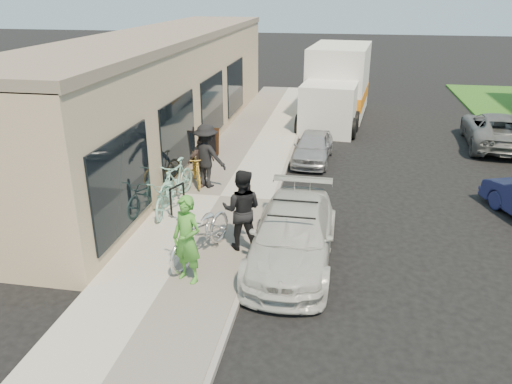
{
  "coord_description": "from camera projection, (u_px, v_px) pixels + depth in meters",
  "views": [
    {
      "loc": [
        1.33,
        -9.8,
        5.69
      ],
      "look_at": [
        -0.65,
        1.31,
        1.05
      ],
      "focal_mm": 35.0,
      "sensor_mm": 36.0,
      "label": 1
    }
  ],
  "objects": [
    {
      "name": "ground",
      "position": [
        274.0,
        258.0,
        11.31
      ],
      "size": [
        120.0,
        120.0,
        0.0
      ],
      "primitive_type": "plane",
      "color": "black",
      "rests_on": "ground"
    },
    {
      "name": "bystander_b",
      "position": [
        201.0,
        162.0,
        14.77
      ],
      "size": [
        0.88,
        0.87,
        1.49
      ],
      "primitive_type": "imported",
      "rotation": [
        0.0,
        0.0,
        0.78
      ],
      "color": "brown",
      "rests_on": "sidewalk"
    },
    {
      "name": "cruiser_bike_c",
      "position": [
        196.0,
        169.0,
        14.97
      ],
      "size": [
        1.05,
        1.62,
        0.95
      ],
      "primitive_type": "imported",
      "rotation": [
        0.0,
        0.0,
        0.42
      ],
      "color": "gold",
      "rests_on": "sidewalk"
    },
    {
      "name": "man_standing",
      "position": [
        242.0,
        210.0,
        11.14
      ],
      "size": [
        0.92,
        0.72,
        1.88
      ],
      "primitive_type": "imported",
      "rotation": [
        0.0,
        0.0,
        3.15
      ],
      "color": "black",
      "rests_on": "sidewalk"
    },
    {
      "name": "sandwich_board",
      "position": [
        210.0,
        143.0,
        17.55
      ],
      "size": [
        0.62,
        0.62,
        0.94
      ],
      "rotation": [
        0.0,
        0.0,
        0.09
      ],
      "color": "black",
      "rests_on": "sidewalk"
    },
    {
      "name": "curb",
      "position": [
        273.0,
        202.0,
        14.09
      ],
      "size": [
        0.12,
        34.0,
        0.13
      ],
      "primitive_type": "cube",
      "color": "gray",
      "rests_on": "ground"
    },
    {
      "name": "tandem_bike",
      "position": [
        202.0,
        232.0,
        10.86
      ],
      "size": [
        1.41,
        2.4,
        1.19
      ],
      "primitive_type": "imported",
      "rotation": [
        0.0,
        0.0,
        -0.29
      ],
      "color": "silver",
      "rests_on": "sidewalk"
    },
    {
      "name": "sedan_white",
      "position": [
        293.0,
        235.0,
        10.97
      ],
      "size": [
        1.83,
        4.41,
        1.31
      ],
      "rotation": [
        0.0,
        0.0,
        -0.01
      ],
      "color": "beige",
      "rests_on": "ground"
    },
    {
      "name": "far_car_gray",
      "position": [
        496.0,
        130.0,
        19.05
      ],
      "size": [
        2.52,
        4.82,
        1.3
      ],
      "primitive_type": "imported",
      "rotation": [
        0.0,
        0.0,
        3.06
      ],
      "color": "#5B5E60",
      "rests_on": "ground"
    },
    {
      "name": "sedan_silver",
      "position": [
        313.0,
        147.0,
        17.41
      ],
      "size": [
        1.42,
        3.15,
        1.05
      ],
      "primitive_type": "imported",
      "rotation": [
        0.0,
        0.0,
        -0.06
      ],
      "color": "#A5A5AA",
      "rests_on": "ground"
    },
    {
      "name": "sidewalk",
      "position": [
        220.0,
        198.0,
        14.33
      ],
      "size": [
        3.0,
        34.0,
        0.15
      ],
      "primitive_type": "cube",
      "color": "#B1AD9F",
      "rests_on": "ground"
    },
    {
      "name": "bike_rack",
      "position": [
        177.0,
        197.0,
        12.97
      ],
      "size": [
        0.25,
        0.55,
        0.82
      ],
      "rotation": [
        0.0,
        0.0,
        -0.37
      ],
      "color": "black",
      "rests_on": "sidewalk"
    },
    {
      "name": "cruiser_bike_b",
      "position": [
        166.0,
        195.0,
        13.13
      ],
      "size": [
        0.82,
        1.89,
        0.97
      ],
      "primitive_type": "imported",
      "rotation": [
        0.0,
        0.0,
        0.1
      ],
      "color": "#83C4B3",
      "rests_on": "sidewalk"
    },
    {
      "name": "woman_rider",
      "position": [
        187.0,
        240.0,
        9.86
      ],
      "size": [
        0.79,
        0.68,
        1.84
      ],
      "primitive_type": "imported",
      "rotation": [
        0.0,
        0.0,
        -0.43
      ],
      "color": "#479632",
      "rests_on": "sidewalk"
    },
    {
      "name": "bystander_a",
      "position": [
        206.0,
        156.0,
        14.64
      ],
      "size": [
        1.39,
        1.05,
        1.9
      ],
      "primitive_type": "imported",
      "rotation": [
        0.0,
        0.0,
        2.83
      ],
      "color": "black",
      "rests_on": "sidewalk"
    },
    {
      "name": "moving_truck",
      "position": [
        337.0,
        88.0,
        22.78
      ],
      "size": [
        3.09,
        6.84,
        3.26
      ],
      "rotation": [
        0.0,
        0.0,
        -0.09
      ],
      "color": "silver",
      "rests_on": "ground"
    },
    {
      "name": "cruiser_bike_a",
      "position": [
        176.0,
        180.0,
        13.87
      ],
      "size": [
        0.85,
        1.96,
        1.14
      ],
      "primitive_type": "imported",
      "rotation": [
        0.0,
        0.0,
        -0.17
      ],
      "color": "#83C4B3",
      "rests_on": "sidewalk"
    },
    {
      "name": "storefront",
      "position": [
        166.0,
        90.0,
        18.62
      ],
      "size": [
        3.6,
        20.0,
        4.22
      ],
      "color": "#C7AE8A",
      "rests_on": "ground"
    }
  ]
}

